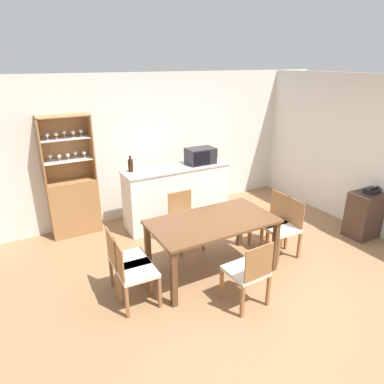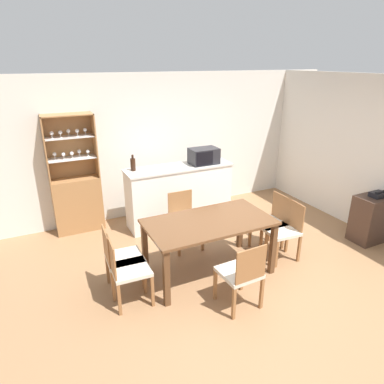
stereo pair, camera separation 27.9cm
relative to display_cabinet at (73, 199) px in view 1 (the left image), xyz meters
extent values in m
plane|color=#936B47|center=(1.79, -2.43, -0.60)|extent=(18.00, 18.00, 0.00)
cube|color=silver|center=(1.79, 0.20, 0.67)|extent=(6.80, 0.06, 2.55)
cube|color=silver|center=(4.37, -2.13, 0.67)|extent=(0.06, 4.60, 2.55)
cube|color=white|center=(1.66, -0.49, -0.10)|extent=(1.83, 0.50, 1.01)
cube|color=beige|center=(1.66, -0.49, 0.42)|extent=(1.86, 0.53, 0.03)
cube|color=#A37042|center=(0.00, -0.01, -0.14)|extent=(0.78, 0.35, 0.92)
cube|color=#A37042|center=(0.00, 0.16, 0.84)|extent=(0.78, 0.02, 1.04)
cube|color=#A37042|center=(-0.38, -0.01, 0.84)|extent=(0.02, 0.35, 1.04)
cube|color=#A37042|center=(0.38, -0.01, 0.84)|extent=(0.02, 0.35, 1.04)
cube|color=#A37042|center=(0.00, -0.01, 1.35)|extent=(0.78, 0.35, 0.02)
cube|color=white|center=(0.00, -0.01, 0.66)|extent=(0.73, 0.30, 0.01)
cube|color=white|center=(0.00, -0.01, 1.01)|extent=(0.73, 0.30, 0.01)
cylinder|color=white|center=(-0.25, 0.03, 0.67)|extent=(0.04, 0.04, 0.01)
cylinder|color=white|center=(-0.25, 0.03, 0.70)|extent=(0.01, 0.01, 0.06)
sphere|color=white|center=(-0.25, 0.03, 0.75)|extent=(0.06, 0.06, 0.06)
cylinder|color=white|center=(-0.25, -0.04, 1.02)|extent=(0.04, 0.04, 0.01)
cylinder|color=white|center=(-0.25, -0.04, 1.05)|extent=(0.01, 0.01, 0.06)
sphere|color=white|center=(-0.25, -0.04, 1.10)|extent=(0.06, 0.06, 0.06)
cylinder|color=white|center=(-0.13, -0.04, 0.67)|extent=(0.04, 0.04, 0.01)
cylinder|color=white|center=(-0.13, -0.04, 0.70)|extent=(0.01, 0.01, 0.06)
sphere|color=white|center=(-0.13, -0.04, 0.75)|extent=(0.06, 0.06, 0.06)
cylinder|color=white|center=(-0.13, -0.04, 1.02)|extent=(0.04, 0.04, 0.01)
cylinder|color=white|center=(-0.13, -0.04, 1.05)|extent=(0.01, 0.01, 0.06)
sphere|color=white|center=(-0.13, -0.04, 1.10)|extent=(0.06, 0.06, 0.06)
cylinder|color=white|center=(0.00, -0.05, 0.67)|extent=(0.04, 0.04, 0.01)
cylinder|color=white|center=(0.00, -0.05, 0.70)|extent=(0.01, 0.01, 0.06)
sphere|color=white|center=(0.00, -0.05, 0.75)|extent=(0.06, 0.06, 0.06)
cylinder|color=white|center=(0.00, 0.03, 1.02)|extent=(0.04, 0.04, 0.01)
cylinder|color=white|center=(0.00, 0.03, 1.05)|extent=(0.01, 0.01, 0.06)
sphere|color=white|center=(0.00, 0.03, 1.10)|extent=(0.06, 0.06, 0.06)
cylinder|color=white|center=(0.13, 0.03, 0.67)|extent=(0.04, 0.04, 0.01)
cylinder|color=white|center=(0.13, 0.03, 0.70)|extent=(0.01, 0.01, 0.06)
sphere|color=white|center=(0.13, 0.03, 0.75)|extent=(0.06, 0.06, 0.06)
cylinder|color=white|center=(0.13, -0.02, 1.02)|extent=(0.04, 0.04, 0.01)
cylinder|color=white|center=(0.13, -0.02, 1.05)|extent=(0.01, 0.01, 0.06)
sphere|color=white|center=(0.13, -0.02, 1.10)|extent=(0.06, 0.06, 0.06)
cylinder|color=white|center=(0.25, -0.03, 0.67)|extent=(0.04, 0.04, 0.01)
cylinder|color=white|center=(0.25, -0.03, 0.70)|extent=(0.01, 0.01, 0.06)
sphere|color=white|center=(0.25, -0.03, 0.75)|extent=(0.06, 0.06, 0.06)
cylinder|color=white|center=(0.25, 0.01, 1.02)|extent=(0.04, 0.04, 0.01)
cylinder|color=white|center=(0.25, 0.01, 1.05)|extent=(0.01, 0.01, 0.06)
sphere|color=white|center=(0.25, 0.01, 1.10)|extent=(0.06, 0.06, 0.06)
cube|color=brown|center=(1.38, -2.09, 0.16)|extent=(1.66, 0.91, 0.03)
cube|color=brown|center=(0.61, -2.49, -0.23)|extent=(0.07, 0.07, 0.74)
cube|color=brown|center=(2.15, -2.49, -0.23)|extent=(0.07, 0.07, 0.74)
cube|color=brown|center=(0.61, -1.70, -0.23)|extent=(0.07, 0.07, 0.74)
cube|color=brown|center=(2.15, -1.70, -0.23)|extent=(0.07, 0.07, 0.74)
cube|color=beige|center=(0.26, -1.96, -0.17)|extent=(0.45, 0.45, 0.05)
cube|color=#936038|center=(0.06, -1.95, 0.06)|extent=(0.04, 0.40, 0.40)
cube|color=#936038|center=(0.47, -1.77, -0.40)|extent=(0.04, 0.04, 0.42)
cube|color=#936038|center=(0.45, -2.16, -0.40)|extent=(0.04, 0.04, 0.42)
cube|color=#936038|center=(0.08, -1.75, -0.40)|extent=(0.04, 0.04, 0.42)
cube|color=#936038|center=(0.06, -2.14, -0.40)|extent=(0.04, 0.04, 0.42)
cube|color=beige|center=(2.49, -2.23, -0.17)|extent=(0.46, 0.46, 0.05)
cube|color=#936038|center=(2.70, -2.24, 0.06)|extent=(0.04, 0.40, 0.40)
cube|color=#936038|center=(2.29, -2.41, -0.40)|extent=(0.04, 0.04, 0.42)
cube|color=#936038|center=(2.31, -2.02, -0.40)|extent=(0.04, 0.04, 0.42)
cube|color=#936038|center=(2.68, -2.44, -0.40)|extent=(0.04, 0.04, 0.42)
cube|color=#936038|center=(2.70, -2.05, -0.40)|extent=(0.04, 0.04, 0.42)
cube|color=beige|center=(1.38, -2.83, -0.17)|extent=(0.45, 0.45, 0.05)
cube|color=#936038|center=(1.39, -3.04, 0.06)|extent=(0.40, 0.04, 0.40)
cube|color=#936038|center=(1.17, -2.65, -0.40)|extent=(0.04, 0.04, 0.42)
cube|color=#936038|center=(1.57, -2.63, -0.40)|extent=(0.04, 0.04, 0.42)
cube|color=#936038|center=(1.19, -3.04, -0.40)|extent=(0.04, 0.04, 0.42)
cube|color=#936038|center=(1.58, -3.02, -0.40)|extent=(0.04, 0.04, 0.42)
cube|color=beige|center=(1.38, -1.35, -0.17)|extent=(0.44, 0.44, 0.05)
cube|color=#936038|center=(1.38, -1.15, 0.06)|extent=(0.40, 0.02, 0.40)
cube|color=#936038|center=(1.57, -1.55, -0.40)|extent=(0.04, 0.04, 0.42)
cube|color=#936038|center=(1.18, -1.55, -0.40)|extent=(0.04, 0.04, 0.42)
cube|color=#936038|center=(1.58, -1.16, -0.40)|extent=(0.04, 0.04, 0.42)
cube|color=#936038|center=(1.19, -1.16, -0.40)|extent=(0.04, 0.04, 0.42)
cube|color=beige|center=(2.49, -1.96, -0.17)|extent=(0.44, 0.44, 0.05)
cube|color=#936038|center=(2.70, -1.95, 0.06)|extent=(0.03, 0.40, 0.40)
cube|color=#936038|center=(2.30, -2.16, -0.40)|extent=(0.04, 0.04, 0.42)
cube|color=#936038|center=(2.29, -1.77, -0.40)|extent=(0.04, 0.04, 0.42)
cube|color=#936038|center=(2.69, -2.15, -0.40)|extent=(0.04, 0.04, 0.42)
cube|color=#936038|center=(2.68, -1.76, -0.40)|extent=(0.04, 0.04, 0.42)
cube|color=beige|center=(0.26, -2.23, -0.17)|extent=(0.45, 0.45, 0.05)
cube|color=#936038|center=(0.06, -2.22, 0.06)|extent=(0.03, 0.40, 0.40)
cube|color=#936038|center=(0.47, -2.04, -0.40)|extent=(0.04, 0.04, 0.42)
cube|color=#936038|center=(0.45, -2.43, -0.40)|extent=(0.04, 0.04, 0.42)
cube|color=#936038|center=(0.08, -2.03, -0.40)|extent=(0.04, 0.04, 0.42)
cube|color=#936038|center=(0.06, -2.42, -0.40)|extent=(0.04, 0.04, 0.42)
cube|color=#232328|center=(2.12, -0.52, 0.57)|extent=(0.49, 0.32, 0.27)
cube|color=black|center=(2.05, -0.68, 0.57)|extent=(0.31, 0.01, 0.23)
cylinder|color=black|center=(0.89, -0.38, 0.54)|extent=(0.08, 0.08, 0.21)
cylinder|color=black|center=(0.89, -0.38, 0.67)|extent=(0.03, 0.03, 0.06)
cube|color=#422D23|center=(4.10, -2.43, -0.22)|extent=(0.48, 0.39, 0.76)
cube|color=#483227|center=(4.10, -2.43, -0.19)|extent=(0.44, 0.35, 0.02)
cube|color=black|center=(4.15, -2.45, 0.19)|extent=(0.23, 0.17, 0.08)
cylinder|color=black|center=(4.15, -2.49, 0.25)|extent=(0.21, 0.03, 0.03)
camera|label=1|loc=(-0.82, -5.49, 2.14)|focal=32.00mm
camera|label=2|loc=(-0.57, -5.62, 2.14)|focal=32.00mm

